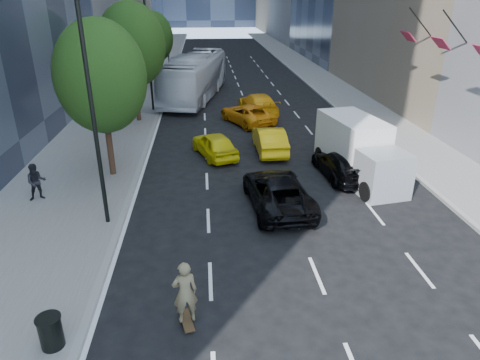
{
  "coord_description": "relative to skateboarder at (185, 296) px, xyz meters",
  "views": [
    {
      "loc": [
        -2.51,
        -11.37,
        8.51
      ],
      "look_at": [
        -1.17,
        4.35,
        1.6
      ],
      "focal_mm": 32.0,
      "sensor_mm": 36.0,
      "label": 1
    }
  ],
  "objects": [
    {
      "name": "ground",
      "position": [
        3.2,
        1.91,
        -0.95
      ],
      "size": [
        160.0,
        160.0,
        0.0
      ],
      "primitive_type": "plane",
      "color": "black",
      "rests_on": "ground"
    },
    {
      "name": "sidewalk_left",
      "position": [
        -5.8,
        31.91,
        -0.88
      ],
      "size": [
        6.0,
        120.0,
        0.15
      ],
      "primitive_type": "cube",
      "color": "slate",
      "rests_on": "ground"
    },
    {
      "name": "sidewalk_right",
      "position": [
        13.2,
        31.91,
        -0.88
      ],
      "size": [
        4.0,
        120.0,
        0.15
      ],
      "primitive_type": "cube",
      "color": "slate",
      "rests_on": "ground"
    },
    {
      "name": "lamp_near",
      "position": [
        -3.12,
        5.91,
        4.86
      ],
      "size": [
        2.13,
        0.22,
        10.0
      ],
      "color": "black",
      "rests_on": "sidewalk_left"
    },
    {
      "name": "lamp_far",
      "position": [
        -3.12,
        23.91,
        4.86
      ],
      "size": [
        2.13,
        0.22,
        10.0
      ],
      "color": "black",
      "rests_on": "sidewalk_left"
    },
    {
      "name": "tree_near",
      "position": [
        -4.0,
        10.91,
        4.02
      ],
      "size": [
        4.2,
        4.2,
        7.46
      ],
      "color": "#312013",
      "rests_on": "sidewalk_left"
    },
    {
      "name": "tree_mid",
      "position": [
        -4.0,
        20.91,
        4.36
      ],
      "size": [
        4.5,
        4.5,
        7.99
      ],
      "color": "#312013",
      "rests_on": "sidewalk_left"
    },
    {
      "name": "tree_far",
      "position": [
        -4.0,
        33.91,
        3.67
      ],
      "size": [
        3.9,
        3.9,
        6.92
      ],
      "color": "#312013",
      "rests_on": "sidewalk_left"
    },
    {
      "name": "traffic_signal",
      "position": [
        -3.2,
        41.91,
        3.28
      ],
      "size": [
        2.48,
        0.53,
        5.2
      ],
      "color": "black",
      "rests_on": "sidewalk_left"
    },
    {
      "name": "facade_flags",
      "position": [
        13.84,
        11.91,
        5.23
      ],
      "size": [
        1.85,
        13.3,
        2.05
      ],
      "color": "black",
      "rests_on": "ground"
    },
    {
      "name": "skateboarder",
      "position": [
        0.0,
        0.0,
        0.0
      ],
      "size": [
        0.78,
        0.6,
        1.9
      ],
      "primitive_type": "imported",
      "rotation": [
        0.0,
        0.0,
        3.37
      ],
      "color": "#6F6445",
      "rests_on": "ground"
    },
    {
      "name": "black_sedan_lincoln",
      "position": [
        3.7,
        6.91,
        -0.23
      ],
      "size": [
        2.77,
        5.34,
        1.44
      ],
      "primitive_type": "imported",
      "rotation": [
        0.0,
        0.0,
        3.22
      ],
      "color": "black",
      "rests_on": "ground"
    },
    {
      "name": "black_sedan_mercedes",
      "position": [
        7.4,
        9.91,
        -0.29
      ],
      "size": [
        2.2,
        4.68,
        1.32
      ],
      "primitive_type": "imported",
      "rotation": [
        0.0,
        0.0,
        3.22
      ],
      "color": "black",
      "rests_on": "ground"
    },
    {
      "name": "taxi_a",
      "position": [
        1.2,
        13.41,
        -0.26
      ],
      "size": [
        2.87,
        4.38,
        1.39
      ],
      "primitive_type": "imported",
      "rotation": [
        0.0,
        0.0,
        3.47
      ],
      "color": "yellow",
      "rests_on": "ground"
    },
    {
      "name": "taxi_b",
      "position": [
        4.4,
        13.89,
        -0.22
      ],
      "size": [
        1.6,
        4.44,
        1.46
      ],
      "primitive_type": "imported",
      "rotation": [
        0.0,
        0.0,
        3.16
      ],
      "color": "yellow",
      "rests_on": "ground"
    },
    {
      "name": "taxi_c",
      "position": [
        3.7,
        19.91,
        -0.27
      ],
      "size": [
        4.11,
        5.4,
        1.36
      ],
      "primitive_type": "imported",
      "rotation": [
        0.0,
        0.0,
        3.57
      ],
      "color": "orange",
      "rests_on": "ground"
    },
    {
      "name": "taxi_d",
      "position": [
        4.79,
        22.41,
        -0.17
      ],
      "size": [
        2.88,
        5.62,
        1.56
      ],
      "primitive_type": "imported",
      "rotation": [
        0.0,
        0.0,
        3.27
      ],
      "color": "#FFAF0D",
      "rests_on": "ground"
    },
    {
      "name": "city_bus",
      "position": [
        0.0,
        28.34,
        0.92
      ],
      "size": [
        5.95,
        13.79,
        3.74
      ],
      "primitive_type": "imported",
      "rotation": [
        0.0,
        0.0,
        -0.22
      ],
      "color": "white",
      "rests_on": "ground"
    },
    {
      "name": "box_truck",
      "position": [
        8.23,
        9.85,
        0.5
      ],
      "size": [
        3.14,
        6.25,
        2.86
      ],
      "rotation": [
        0.0,
        0.0,
        0.17
      ],
      "color": "white",
      "rests_on": "ground"
    },
    {
      "name": "pedestrian_a",
      "position": [
        -6.7,
        8.2,
        0.03
      ],
      "size": [
        0.98,
        0.87,
        1.67
      ],
      "primitive_type": "imported",
      "rotation": [
        0.0,
        0.0,
        0.35
      ],
      "color": "black",
      "rests_on": "sidewalk_left"
    },
    {
      "name": "pedestrian_b",
      "position": [
        -5.81,
        19.91,
        0.07
      ],
      "size": [
        1.1,
        0.87,
        1.74
      ],
      "primitive_type": "imported",
      "rotation": [
        0.0,
        0.0,
        2.63
      ],
      "color": "black",
      "rests_on": "sidewalk_left"
    },
    {
      "name": "trash_can",
      "position": [
        -3.4,
        -0.68,
        -0.36
      ],
      "size": [
        0.58,
        0.58,
        0.88
      ],
      "primitive_type": "cylinder",
      "color": "black",
      "rests_on": "sidewalk_left"
    }
  ]
}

